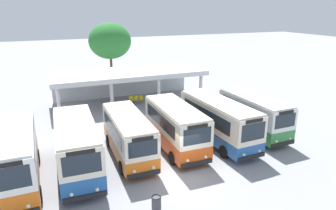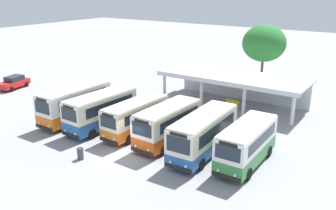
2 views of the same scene
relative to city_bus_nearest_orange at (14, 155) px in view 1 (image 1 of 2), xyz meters
The scene contains 13 objects.
ground_plane 9.90m from the city_bus_nearest_orange, 18.48° to the right, with size 180.00×180.00×0.00m, color #939399.
city_bus_nearest_orange is the anchor object (origin of this frame).
city_bus_second_in_row 3.45m from the city_bus_nearest_orange, ahead, with size 2.64×7.40×3.30m.
city_bus_middle_cream 6.96m from the city_bus_nearest_orange, ahead, with size 2.35×7.08×3.00m.
city_bus_fourth_amber 10.39m from the city_bus_nearest_orange, ahead, with size 2.50×6.98×3.23m.
city_bus_fifth_blue 13.83m from the city_bus_nearest_orange, ahead, with size 2.65×8.00×3.25m.
city_bus_far_end_green 17.29m from the city_bus_nearest_orange, ahead, with size 2.40×6.93×3.12m.
terminal_canopy 17.35m from the city_bus_nearest_orange, 52.98° to the left, with size 16.03×6.01×3.40m.
waiting_chair_end_by_column 16.18m from the city_bus_nearest_orange, 49.92° to the left, with size 0.46×0.46×0.86m.
waiting_chair_second_from_end 16.48m from the city_bus_nearest_orange, 48.27° to the left, with size 0.46×0.46×0.86m.
waiting_chair_middle_seat 16.84m from the city_bus_nearest_orange, 46.80° to the left, with size 0.46×0.46×0.86m.
roadside_tree_behind_canopy 24.68m from the city_bus_nearest_orange, 64.50° to the left, with size 5.44×5.44×8.03m.
litter_bin_apron 8.66m from the city_bus_nearest_orange, 40.02° to the right, with size 0.49×0.49×0.90m.
Camera 1 is at (-7.11, -14.58, 9.81)m, focal length 32.52 mm.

